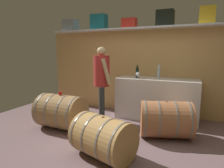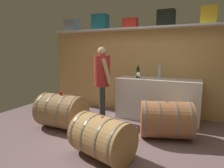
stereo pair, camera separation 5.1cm
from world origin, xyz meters
name	(u,v)px [view 1 (the left image)]	position (x,y,z in m)	size (l,w,h in m)	color
ground_plane	(124,139)	(0.00, 0.53, -0.01)	(6.34, 7.42, 0.02)	#745B5E
back_wall_panel	(147,72)	(0.00, 2.11, 0.97)	(5.14, 0.10, 1.94)	tan
high_shelf_board	(146,28)	(0.00, 1.96, 1.96)	(4.73, 0.40, 0.03)	silver
toolcase_grey	(71,26)	(-1.99, 1.96, 2.12)	(0.37, 0.25, 0.29)	gray
toolcase_teal	(99,22)	(-1.17, 1.96, 2.15)	(0.37, 0.27, 0.35)	#197083
toolcase_red	(129,23)	(-0.40, 1.96, 2.09)	(0.32, 0.22, 0.22)	red
toolcase_black	(165,18)	(0.39, 1.96, 2.14)	(0.35, 0.27, 0.33)	black
toolcase_yellow	(207,15)	(1.19, 1.96, 2.15)	(0.29, 0.22, 0.34)	yellow
work_cabinet	(156,99)	(0.31, 1.75, 0.44)	(1.72, 0.61, 0.88)	white
wine_bottle_dark	(137,72)	(-0.12, 1.70, 1.01)	(0.07, 0.07, 0.28)	black
wine_bottle_clear	(159,72)	(0.33, 1.79, 1.03)	(0.07, 0.07, 0.31)	#B1BCBD
wine_glass	(138,74)	(-0.06, 1.56, 0.98)	(0.08, 0.08, 0.14)	white
wine_barrel_near	(61,111)	(-1.25, 0.50, 0.33)	(0.87, 0.67, 0.66)	#A07747
wine_barrel_far	(103,137)	(-0.06, -0.13, 0.29)	(0.94, 0.78, 0.59)	tan
wine_barrel_flank	(166,119)	(0.63, 0.87, 0.31)	(0.98, 0.83, 0.63)	#A66840
tasting_cup	(60,93)	(-1.25, 0.50, 0.68)	(0.06, 0.06, 0.06)	red
winemaker_pouring	(102,76)	(-0.71, 1.16, 0.95)	(0.44, 0.51, 1.55)	#2C3133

